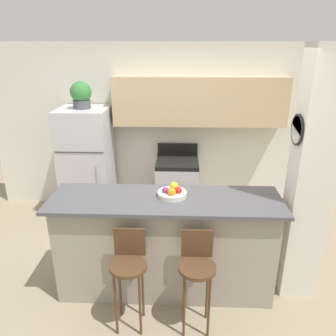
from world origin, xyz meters
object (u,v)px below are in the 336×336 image
Objects in this scene: stove_range at (177,187)px; potted_plant_on_fridge at (81,95)px; bar_stool_right at (197,268)px; fruit_bowl at (172,192)px; trash_bin at (125,211)px; refrigerator at (88,164)px; bar_stool_left at (129,266)px.

potted_plant_on_fridge reaches higher than stove_range.
bar_stool_right is (0.21, -2.15, 0.19)m from stove_range.
potted_plant_on_fridge is 1.28× the size of fruit_bowl.
bar_stool_right is 2.16m from trash_bin.
potted_plant_on_fridge is at bearing 156.97° from trash_bin.
bar_stool_right is at bearing -53.73° from refrigerator.
stove_range is at bearing 1.43° from potted_plant_on_fridge.
trash_bin is (-0.36, 1.87, -0.46)m from bar_stool_left.
potted_plant_on_fridge is at bearing 117.07° from refrigerator.
bar_stool_left is (-0.41, -2.15, 0.19)m from stove_range.
bar_stool_right is at bearing -62.51° from trash_bin.
stove_range is at bearing 20.10° from trash_bin.
potted_plant_on_fridge is at bearing 129.95° from fruit_bowl.
bar_stool_right is at bearing 0.00° from bar_stool_left.
bar_stool_left is 0.82m from fruit_bowl.
potted_plant_on_fridge is at bearing 126.27° from bar_stool_right.
potted_plant_on_fridge is 0.98× the size of trash_bin.
stove_range is at bearing 79.23° from bar_stool_left.
fruit_bowl is at bearing 55.46° from bar_stool_left.
fruit_bowl reaches higher than trash_bin.
bar_stool_left is 1.00× the size of bar_stool_right.
stove_range is 2.87× the size of potted_plant_on_fridge.
trash_bin is at bearing 119.03° from fruit_bowl.
bar_stool_left reaches higher than trash_bin.
bar_stool_right is 3.35× the size of fruit_bowl.
refrigerator is 1.56× the size of stove_range.
trash_bin is (-0.73, 1.32, -0.94)m from fruit_bowl.
fruit_bowl reaches higher than bar_stool_right.
stove_range is 1.94m from potted_plant_on_fridge.
bar_stool_left is 1.96m from trash_bin.
fruit_bowl reaches higher than stove_range.
stove_range reaches higher than bar_stool_right.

